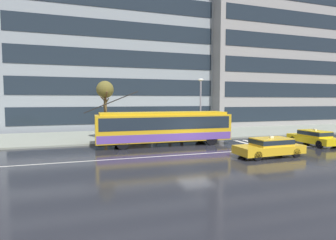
{
  "coord_description": "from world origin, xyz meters",
  "views": [
    {
      "loc": [
        -8.0,
        -18.36,
        3.8
      ],
      "look_at": [
        -1.15,
        3.51,
        2.11
      ],
      "focal_mm": 28.36,
      "sensor_mm": 36.0,
      "label": 1
    }
  ],
  "objects_px": {
    "street_lamp": "(201,102)",
    "street_tree_bare": "(105,92)",
    "pedestrian_approaching_curb": "(118,122)",
    "pedestrian_waiting_by_pole": "(132,121)",
    "bus_shelter": "(134,120)",
    "taxi_cross_traffic": "(313,137)",
    "trolleybus": "(164,127)",
    "taxi_oncoming_near": "(270,146)",
    "pedestrian_walking_past": "(170,128)",
    "pedestrian_at_shelter": "(183,123)"
  },
  "relations": [
    {
      "from": "pedestrian_walking_past",
      "to": "street_lamp",
      "type": "distance_m",
      "value": 4.0
    },
    {
      "from": "taxi_cross_traffic",
      "to": "taxi_oncoming_near",
      "type": "bearing_deg",
      "value": -157.22
    },
    {
      "from": "street_tree_bare",
      "to": "street_lamp",
      "type": "bearing_deg",
      "value": -6.39
    },
    {
      "from": "taxi_cross_traffic",
      "to": "pedestrian_at_shelter",
      "type": "relative_size",
      "value": 2.18
    },
    {
      "from": "bus_shelter",
      "to": "street_tree_bare",
      "type": "distance_m",
      "value": 3.73
    },
    {
      "from": "trolleybus",
      "to": "street_lamp",
      "type": "xyz_separation_m",
      "value": [
        4.58,
        2.72,
        2.08
      ]
    },
    {
      "from": "street_tree_bare",
      "to": "pedestrian_waiting_by_pole",
      "type": "bearing_deg",
      "value": 10.57
    },
    {
      "from": "pedestrian_approaching_curb",
      "to": "taxi_cross_traffic",
      "type": "bearing_deg",
      "value": -28.54
    },
    {
      "from": "pedestrian_at_shelter",
      "to": "trolleybus",
      "type": "bearing_deg",
      "value": -138.36
    },
    {
      "from": "street_lamp",
      "to": "street_tree_bare",
      "type": "distance_m",
      "value": 9.29
    },
    {
      "from": "bus_shelter",
      "to": "street_lamp",
      "type": "distance_m",
      "value": 6.84
    },
    {
      "from": "street_tree_bare",
      "to": "taxi_cross_traffic",
      "type": "bearing_deg",
      "value": -24.39
    },
    {
      "from": "bus_shelter",
      "to": "street_lamp",
      "type": "height_order",
      "value": "street_lamp"
    },
    {
      "from": "bus_shelter",
      "to": "street_tree_bare",
      "type": "bearing_deg",
      "value": 164.77
    },
    {
      "from": "pedestrian_walking_past",
      "to": "street_tree_bare",
      "type": "relative_size",
      "value": 0.3
    },
    {
      "from": "pedestrian_at_shelter",
      "to": "pedestrian_walking_past",
      "type": "height_order",
      "value": "pedestrian_at_shelter"
    },
    {
      "from": "pedestrian_at_shelter",
      "to": "pedestrian_walking_past",
      "type": "distance_m",
      "value": 1.37
    },
    {
      "from": "trolleybus",
      "to": "pedestrian_waiting_by_pole",
      "type": "height_order",
      "value": "trolleybus"
    },
    {
      "from": "trolleybus",
      "to": "pedestrian_walking_past",
      "type": "height_order",
      "value": "trolleybus"
    },
    {
      "from": "pedestrian_walking_past",
      "to": "pedestrian_waiting_by_pole",
      "type": "relative_size",
      "value": 0.83
    },
    {
      "from": "taxi_oncoming_near",
      "to": "bus_shelter",
      "type": "bearing_deg",
      "value": 127.87
    },
    {
      "from": "pedestrian_waiting_by_pole",
      "to": "street_tree_bare",
      "type": "xyz_separation_m",
      "value": [
        -2.57,
        -0.48,
        2.84
      ]
    },
    {
      "from": "bus_shelter",
      "to": "street_tree_bare",
      "type": "xyz_separation_m",
      "value": [
        -2.56,
        0.7,
        2.62
      ]
    },
    {
      "from": "pedestrian_at_shelter",
      "to": "street_lamp",
      "type": "xyz_separation_m",
      "value": [
        2.09,
        0.5,
        1.98
      ]
    },
    {
      "from": "pedestrian_at_shelter",
      "to": "pedestrian_approaching_curb",
      "type": "distance_m",
      "value": 6.3
    },
    {
      "from": "bus_shelter",
      "to": "trolleybus",
      "type": "bearing_deg",
      "value": -56.09
    },
    {
      "from": "trolleybus",
      "to": "street_lamp",
      "type": "height_order",
      "value": "street_lamp"
    },
    {
      "from": "pedestrian_at_shelter",
      "to": "bus_shelter",
      "type": "bearing_deg",
      "value": 169.54
    },
    {
      "from": "pedestrian_approaching_curb",
      "to": "pedestrian_waiting_by_pole",
      "type": "distance_m",
      "value": 1.36
    },
    {
      "from": "bus_shelter",
      "to": "taxi_oncoming_near",
      "type": "bearing_deg",
      "value": -52.13
    },
    {
      "from": "pedestrian_at_shelter",
      "to": "street_lamp",
      "type": "bearing_deg",
      "value": 13.57
    },
    {
      "from": "trolleybus",
      "to": "taxi_oncoming_near",
      "type": "relative_size",
      "value": 2.58
    },
    {
      "from": "bus_shelter",
      "to": "pedestrian_approaching_curb",
      "type": "distance_m",
      "value": 2.02
    },
    {
      "from": "trolleybus",
      "to": "taxi_oncoming_near",
      "type": "bearing_deg",
      "value": -50.44
    },
    {
      "from": "taxi_oncoming_near",
      "to": "street_lamp",
      "type": "xyz_separation_m",
      "value": [
        -0.9,
        9.35,
        2.94
      ]
    },
    {
      "from": "pedestrian_at_shelter",
      "to": "pedestrian_waiting_by_pole",
      "type": "xyz_separation_m",
      "value": [
        -4.53,
        2.01,
        0.1
      ]
    },
    {
      "from": "taxi_oncoming_near",
      "to": "pedestrian_walking_past",
      "type": "relative_size",
      "value": 2.86
    },
    {
      "from": "taxi_oncoming_near",
      "to": "street_tree_bare",
      "type": "distance_m",
      "value": 14.98
    },
    {
      "from": "taxi_cross_traffic",
      "to": "trolleybus",
      "type": "bearing_deg",
      "value": 162.43
    },
    {
      "from": "taxi_oncoming_near",
      "to": "trolleybus",
      "type": "bearing_deg",
      "value": 129.56
    },
    {
      "from": "taxi_cross_traffic",
      "to": "pedestrian_approaching_curb",
      "type": "distance_m",
      "value": 17.65
    },
    {
      "from": "bus_shelter",
      "to": "taxi_cross_traffic",
      "type": "bearing_deg",
      "value": -25.92
    },
    {
      "from": "trolleybus",
      "to": "taxi_cross_traffic",
      "type": "distance_m",
      "value": 12.74
    },
    {
      "from": "trolleybus",
      "to": "taxi_oncoming_near",
      "type": "distance_m",
      "value": 8.64
    },
    {
      "from": "taxi_cross_traffic",
      "to": "pedestrian_at_shelter",
      "type": "bearing_deg",
      "value": 147.87
    },
    {
      "from": "pedestrian_walking_past",
      "to": "pedestrian_waiting_by_pole",
      "type": "bearing_deg",
      "value": 160.24
    },
    {
      "from": "taxi_cross_traffic",
      "to": "pedestrian_walking_past",
      "type": "height_order",
      "value": "pedestrian_walking_past"
    },
    {
      "from": "taxi_cross_traffic",
      "to": "pedestrian_waiting_by_pole",
      "type": "distance_m",
      "value": 16.33
    },
    {
      "from": "pedestrian_approaching_curb",
      "to": "pedestrian_waiting_by_pole",
      "type": "relative_size",
      "value": 0.99
    },
    {
      "from": "pedestrian_approaching_curb",
      "to": "pedestrian_walking_past",
      "type": "bearing_deg",
      "value": -18.5
    }
  ]
}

